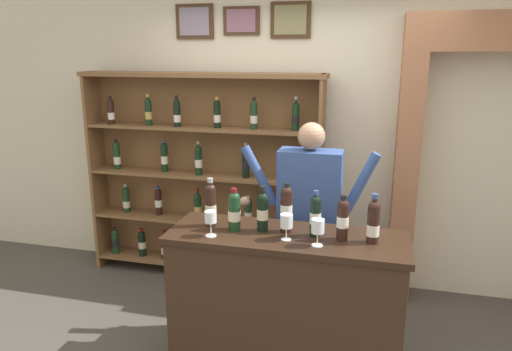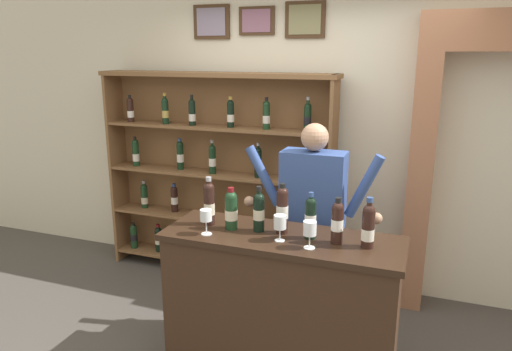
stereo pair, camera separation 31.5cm
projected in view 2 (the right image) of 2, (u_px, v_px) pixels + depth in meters
back_wall at (316, 115)px, 4.26m from camera, size 12.00×0.19×3.13m
wine_shelf at (218, 173)px, 4.46m from camera, size 2.26×0.30×1.95m
tasting_counter at (281, 308)px, 3.06m from camera, size 1.50×0.53×1.01m
shopkeeper at (312, 209)px, 3.39m from camera, size 1.02×0.22×1.65m
tasting_bottle_riserva at (209, 203)px, 3.09m from camera, size 0.07×0.07×0.33m
tasting_bottle_chianti at (231, 209)px, 3.02m from camera, size 0.08×0.08×0.28m
tasting_bottle_bianco at (259, 211)px, 2.98m from camera, size 0.07×0.07×0.30m
tasting_bottle_brunello at (282, 209)px, 2.94m from camera, size 0.08×0.08×0.32m
tasting_bottle_super_tuscan at (310, 217)px, 2.86m from camera, size 0.07×0.07×0.29m
tasting_bottle_prosecco at (337, 222)px, 2.78m from camera, size 0.07×0.07×0.28m
tasting_bottle_grappa at (368, 226)px, 2.72m from camera, size 0.08×0.08×0.31m
wine_glass_left at (280, 223)px, 2.82m from camera, size 0.08×0.08×0.16m
wine_glass_spare at (206, 217)px, 2.93m from camera, size 0.07×0.07×0.16m
wine_glass_right at (310, 230)px, 2.72m from camera, size 0.08×0.08×0.17m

